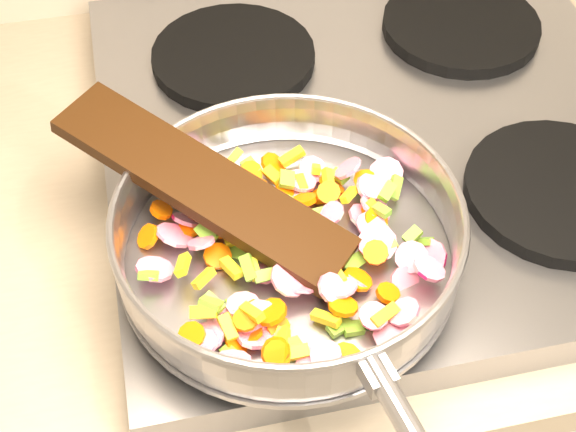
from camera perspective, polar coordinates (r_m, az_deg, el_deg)
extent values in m
cube|color=#939399|center=(0.89, 6.66, 5.60)|extent=(0.60, 0.60, 0.04)
cylinder|color=black|center=(0.75, -0.27, -1.54)|extent=(0.19, 0.19, 0.02)
cylinder|color=black|center=(0.84, 18.82, 1.71)|extent=(0.19, 0.19, 0.02)
cylinder|color=black|center=(0.95, -3.90, 11.26)|extent=(0.19, 0.19, 0.02)
cylinder|color=black|center=(1.02, 12.19, 13.10)|extent=(0.19, 0.19, 0.02)
cylinder|color=#9E9EA5|center=(0.73, 0.00, -2.79)|extent=(0.31, 0.31, 0.01)
torus|color=#9E9EA5|center=(0.70, 0.00, -1.20)|extent=(0.35, 0.35, 0.06)
torus|color=#9E9EA5|center=(0.68, 0.00, 0.22)|extent=(0.31, 0.31, 0.01)
cube|color=#9E9EA5|center=(0.61, 6.30, -11.06)|extent=(0.03, 0.03, 0.02)
cube|color=#71B030|center=(0.77, 3.67, 2.86)|extent=(0.02, 0.02, 0.01)
cylinder|color=#D41460|center=(0.71, 8.31, -4.62)|extent=(0.04, 0.03, 0.02)
cube|color=yellow|center=(0.78, 1.97, 3.55)|extent=(0.01, 0.03, 0.02)
cylinder|color=#D41460|center=(0.66, -2.42, -8.66)|extent=(0.04, 0.04, 0.02)
cylinder|color=#D41460|center=(0.70, 5.03, -4.63)|extent=(0.02, 0.03, 0.03)
cylinder|color=#D41460|center=(0.70, 10.01, -3.70)|extent=(0.04, 0.04, 0.02)
cube|color=yellow|center=(0.67, 2.71, -7.28)|extent=(0.02, 0.03, 0.01)
cube|color=#71B030|center=(0.67, -5.44, -6.28)|extent=(0.02, 0.02, 0.01)
cube|color=yellow|center=(0.66, -4.32, -7.92)|extent=(0.02, 0.02, 0.01)
cube|color=#71B030|center=(0.67, -6.95, -8.90)|extent=(0.02, 0.02, 0.01)
cylinder|color=#D41460|center=(0.76, 0.94, 2.52)|extent=(0.03, 0.03, 0.01)
cube|color=#71B030|center=(0.72, 2.64, -1.82)|extent=(0.02, 0.02, 0.02)
cube|color=#71B030|center=(0.69, -9.90, -4.18)|extent=(0.02, 0.01, 0.01)
cylinder|color=#FF6404|center=(0.70, 4.97, -4.52)|extent=(0.04, 0.04, 0.02)
cylinder|color=#D41460|center=(0.73, 5.94, -0.64)|extent=(0.04, 0.04, 0.01)
cylinder|color=#D41460|center=(0.68, -3.21, -6.35)|extent=(0.04, 0.04, 0.01)
cylinder|color=#D41460|center=(0.76, 0.03, 1.29)|extent=(0.04, 0.03, 0.02)
cylinder|color=#D41460|center=(0.75, 6.19, 2.05)|extent=(0.04, 0.04, 0.01)
cube|color=#71B030|center=(0.74, 6.68, 0.41)|extent=(0.02, 0.02, 0.01)
cube|color=#71B030|center=(0.72, 8.84, -1.37)|extent=(0.02, 0.02, 0.01)
cylinder|color=#D41460|center=(0.78, -5.55, 3.28)|extent=(0.04, 0.04, 0.01)
cylinder|color=#FF6404|center=(0.67, -3.92, -7.79)|extent=(0.03, 0.03, 0.02)
cylinder|color=#D41460|center=(0.71, 8.78, -2.91)|extent=(0.03, 0.03, 0.02)
cylinder|color=#FF6404|center=(0.64, -0.86, -9.86)|extent=(0.03, 0.03, 0.02)
cube|color=yellow|center=(0.66, -0.30, -8.83)|extent=(0.02, 0.03, 0.02)
cube|color=#71B030|center=(0.74, 2.41, 0.23)|extent=(0.02, 0.01, 0.01)
cylinder|color=#D41460|center=(0.68, 0.07, -4.50)|extent=(0.05, 0.05, 0.02)
cylinder|color=#FF6404|center=(0.76, -2.23, 1.77)|extent=(0.04, 0.04, 0.02)
cylinder|color=#FF6404|center=(0.65, 4.11, -10.06)|extent=(0.04, 0.04, 0.01)
cube|color=yellow|center=(0.66, -0.58, -8.71)|extent=(0.02, 0.02, 0.01)
cylinder|color=#FF6404|center=(0.74, 6.27, -0.24)|extent=(0.03, 0.03, 0.02)
cube|color=#71B030|center=(0.73, -0.49, 1.15)|extent=(0.02, 0.03, 0.02)
cube|color=#71B030|center=(0.65, -0.06, -9.22)|extent=(0.03, 0.02, 0.01)
cube|color=yellow|center=(0.76, -1.08, 2.93)|extent=(0.02, 0.02, 0.01)
cube|color=yellow|center=(0.76, 2.87, 2.67)|extent=(0.01, 0.02, 0.02)
cylinder|color=#FF6404|center=(0.72, -5.03, -2.85)|extent=(0.04, 0.04, 0.01)
cube|color=yellow|center=(0.69, 3.53, -4.06)|extent=(0.01, 0.02, 0.01)
cube|color=#71B030|center=(0.69, -3.50, -6.05)|extent=(0.02, 0.02, 0.01)
cube|color=#71B030|center=(0.66, -5.49, -6.19)|extent=(0.02, 0.02, 0.01)
cube|color=yellow|center=(0.73, -4.18, -0.93)|extent=(0.01, 0.03, 0.01)
cube|color=#71B030|center=(0.71, 4.67, -3.35)|extent=(0.03, 0.02, 0.01)
cylinder|color=#FF6404|center=(0.67, -2.71, -8.48)|extent=(0.03, 0.03, 0.02)
cylinder|color=#D41460|center=(0.78, 6.99, 3.02)|extent=(0.05, 0.04, 0.02)
cylinder|color=#D41460|center=(0.66, -6.01, -9.03)|extent=(0.03, 0.03, 0.02)
cube|color=yellow|center=(0.70, -4.06, -3.71)|extent=(0.02, 0.03, 0.01)
cube|color=yellow|center=(0.66, -6.03, -6.82)|extent=(0.02, 0.02, 0.01)
cylinder|color=#FF6404|center=(0.67, -0.68, -7.89)|extent=(0.03, 0.03, 0.02)
cylinder|color=#D41460|center=(0.71, -6.20, -1.90)|extent=(0.04, 0.03, 0.02)
cylinder|color=#D41460|center=(0.67, 3.12, -5.13)|extent=(0.03, 0.03, 0.03)
cylinder|color=#D41460|center=(0.74, -2.97, 0.47)|extent=(0.04, 0.04, 0.01)
cube|color=#71B030|center=(0.66, -4.12, -9.75)|extent=(0.02, 0.02, 0.01)
cube|color=#71B030|center=(0.77, 5.46, 2.67)|extent=(0.02, 0.01, 0.01)
cube|color=#71B030|center=(0.68, 6.30, -7.24)|extent=(0.02, 0.02, 0.02)
cube|color=yellow|center=(0.74, 6.21, 0.46)|extent=(0.02, 0.02, 0.02)
cylinder|color=#FF6404|center=(0.66, -6.88, -8.42)|extent=(0.03, 0.03, 0.01)
cube|color=yellow|center=(0.79, 0.29, 4.25)|extent=(0.03, 0.02, 0.01)
cylinder|color=#FF6404|center=(0.73, -4.78, -0.81)|extent=(0.03, 0.03, 0.01)
cylinder|color=#FF6404|center=(0.74, -6.99, -0.82)|extent=(0.03, 0.03, 0.01)
cylinder|color=#D41460|center=(0.64, 1.90, -10.41)|extent=(0.04, 0.04, 0.01)
cylinder|color=#FF6404|center=(0.76, -0.26, 1.78)|extent=(0.02, 0.02, 0.01)
cube|color=#71B030|center=(0.67, 3.71, -7.87)|extent=(0.02, 0.02, 0.01)
cube|color=#71B030|center=(0.76, -3.45, 2.13)|extent=(0.03, 0.02, 0.02)
cube|color=yellow|center=(0.65, 0.37, -9.73)|extent=(0.03, 0.01, 0.01)
cylinder|color=#FF6404|center=(0.76, -2.09, 1.86)|extent=(0.03, 0.03, 0.02)
cube|color=#71B030|center=(0.72, -5.84, -1.22)|extent=(0.02, 0.02, 0.02)
cylinder|color=#D41460|center=(0.70, -9.46, -3.74)|extent=(0.04, 0.04, 0.02)
cylinder|color=#FF6404|center=(0.66, -3.01, -7.33)|extent=(0.02, 0.02, 0.01)
cylinder|color=#FF6404|center=(0.77, 3.13, 2.22)|extent=(0.03, 0.04, 0.02)
cylinder|color=#D41460|center=(0.70, -1.82, -4.10)|extent=(0.03, 0.03, 0.01)
cylinder|color=#D41460|center=(0.77, 4.28, 3.42)|extent=(0.03, 0.03, 0.03)
cylinder|color=#D41460|center=(0.73, -2.05, 0.01)|extent=(0.04, 0.03, 0.03)
cube|color=#71B030|center=(0.73, 9.61, -1.79)|extent=(0.02, 0.02, 0.02)
cube|color=yellow|center=(0.79, -3.81, 4.26)|extent=(0.02, 0.02, 0.02)
cylinder|color=#FF6404|center=(0.69, 7.68, -6.84)|extent=(0.03, 0.03, 0.02)
cube|color=#71B030|center=(0.69, -2.83, -3.69)|extent=(0.01, 0.02, 0.02)
cube|color=#71B030|center=(0.69, -1.68, -4.25)|extent=(0.02, 0.01, 0.01)
cylinder|color=#D41460|center=(0.67, -1.70, -8.19)|extent=(0.04, 0.04, 0.01)
cube|color=#71B030|center=(0.71, 7.12, -1.57)|extent=(0.02, 0.02, 0.01)
cylinder|color=#FF6404|center=(0.76, 2.53, 1.48)|extent=(0.04, 0.03, 0.02)
cylinder|color=#FF6404|center=(0.67, -2.31, -6.81)|extent=(0.03, 0.02, 0.02)
cylinder|color=#D41460|center=(0.66, 6.13, -7.08)|extent=(0.04, 0.03, 0.01)
cylinder|color=#D41460|center=(0.67, 7.53, -8.28)|extent=(0.04, 0.04, 0.02)
cylinder|color=#FF6404|center=(0.69, 7.12, -5.47)|extent=(0.02, 0.02, 0.01)
cylinder|color=#D41460|center=(0.73, 9.97, -2.91)|extent=(0.04, 0.05, 0.03)
cube|color=yellow|center=(0.66, -2.57, -6.86)|extent=(0.02, 0.03, 0.02)
cube|color=yellow|center=(0.72, -4.24, -1.29)|extent=(0.01, 0.03, 0.01)
cube|color=yellow|center=(0.76, 0.96, 2.37)|extent=(0.01, 0.02, 0.01)
cylinder|color=#D41460|center=(0.78, 1.77, 3.32)|extent=(0.03, 0.03, 0.02)
cylinder|color=#D41460|center=(0.73, 3.14, 0.21)|extent=(0.03, 0.03, 0.02)
cube|color=yellow|center=(0.66, 6.91, -7.01)|extent=(0.03, 0.02, 0.01)
cylinder|color=#FF6404|center=(0.75, 6.09, 0.08)|extent=(0.03, 0.03, 0.01)
cylinder|color=#FF6404|center=(0.70, 2.63, -3.82)|extent=(0.03, 0.03, 0.03)
cylinder|color=#FF6404|center=(0.72, 6.29, -2.50)|extent=(0.03, 0.02, 0.02)
cylinder|color=#FF6404|center=(0.67, -1.22, -6.85)|extent=(0.04, 0.04, 0.02)
cylinder|color=#D41460|center=(0.73, -8.07, -1.35)|extent=(0.04, 0.05, 0.03)
cylinder|color=#D41460|center=(0.64, -3.92, -10.20)|extent=(0.04, 0.04, 0.02)
cube|color=yellow|center=(0.74, 4.35, 1.51)|extent=(0.02, 0.02, 0.01)
cylinder|color=#D41460|center=(0.75, -7.19, -0.27)|extent=(0.03, 0.03, 0.03)
cylinder|color=#FF6404|center=(0.77, -2.67, 3.10)|extent=(0.03, 0.02, 0.02)
cylinder|color=#FF6404|center=(0.75, -9.01, 0.43)|extent=(0.03, 0.03, 0.02)
cube|color=yellow|center=(0.69, -6.01, -4.43)|extent=(0.02, 0.02, 0.01)
cylinder|color=#D41460|center=(0.75, 5.49, -0.16)|extent=(0.04, 0.05, 0.03)
cube|color=yellow|center=(0.78, -4.96, 2.84)|extent=(0.02, 0.02, 0.01)
cube|color=#71B030|center=(0.76, 7.62, 2.02)|extent=(0.02, 0.03, 0.02)
cylinder|color=#D41460|center=(0.75, -5.72, 0.07)|extent=(0.03, 0.04, 0.02)
cylinder|color=#D41460|center=(0.71, 6.37, -1.91)|extent=(0.05, 0.04, 0.03)
cube|color=#71B030|center=(0.72, -3.39, -2.63)|extent=(0.02, 0.03, 0.02)
cylinder|color=#D41460|center=(0.75, 5.75, 2.05)|extent=(0.03, 0.03, 0.03)
cylinder|color=#FF6404|center=(0.75, 1.19, 1.16)|extent=(0.03, 0.03, 0.02)
cylinder|color=#D41460|center=(0.64, 2.71, -9.87)|extent=(0.03, 0.03, 0.01)
cylinder|color=#D41460|center=(0.67, -5.93, -8.65)|extent=(0.05, 0.05, 0.02)
cylinder|color=#FF6404|center=(0.64, -0.88, -9.63)|extent=(0.03, 0.03, 0.02)
cube|color=yellow|center=(0.69, -7.50, -3.46)|extent=(0.02, 0.03, 0.02)
cylinder|color=#D41460|center=(0.75, 6.24, 0.64)|extent=(0.04, 0.04, 0.03)
cylinder|color=#FF6404|center=(0.75, 2.92, 1.68)|extent=(0.03, 0.03, 0.02)
cube|color=#71B030|center=(0.77, -2.66, 3.49)|extent=(0.02, 0.02, 0.01)
cylinder|color=#D41460|center=(0.68, 3.89, -5.12)|extent=(0.04, 0.04, 0.01)
cube|color=yellow|center=(0.69, -2.44, -3.64)|extent=(0.01, 0.03, 0.01)
cube|color=#71B030|center=(0.67, 4.65, -7.96)|extent=(0.02, 0.01, 0.01)
cylinder|color=#FF6404|center=(0.75, -4.27, 2.13)|extent=(0.03, 0.03, 0.01)
cylinder|color=#FF6404|center=(0.73, -9.94, -1.45)|extent=(0.03, 0.03, 0.03)
cylinder|color=#FF6404|center=(0.67, -3.40, -8.84)|extent=(0.03, 0.03, 0.02)
cube|color=#71B030|center=(0.76, -0.08, 2.63)|extent=(0.02, 0.02, 0.01)
cylinder|color=#FF6404|center=(0.70, 6.26, -2.59)|extent=(0.03, 0.03, 0.02)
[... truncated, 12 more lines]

